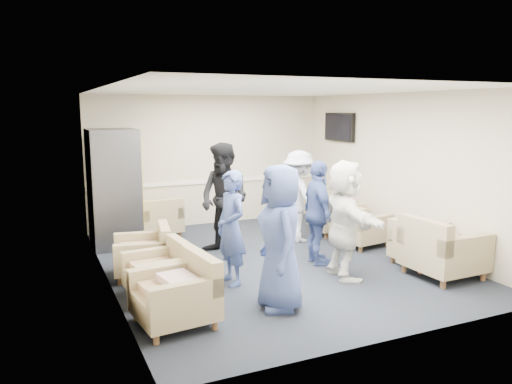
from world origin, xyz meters
name	(u,v)px	position (x,y,z in m)	size (l,w,h in m)	color
floor	(270,262)	(0.00, 0.00, 0.00)	(6.00, 6.00, 0.00)	black
ceiling	(271,90)	(0.00, 0.00, 2.70)	(6.00, 6.00, 0.00)	white
back_wall	(209,160)	(0.00, 3.00, 1.35)	(5.00, 0.02, 2.70)	beige
front_wall	(399,215)	(0.00, -3.00, 1.35)	(5.00, 0.02, 2.70)	beige
left_wall	(105,189)	(-2.50, 0.00, 1.35)	(0.02, 6.00, 2.70)	beige
right_wall	(398,170)	(2.50, 0.00, 1.35)	(0.02, 6.00, 2.70)	beige
chair_rail	(209,182)	(0.00, 2.98, 0.90)	(4.98, 0.04, 0.06)	white
tv	(339,127)	(2.44, 1.80, 2.05)	(0.10, 1.00, 0.58)	black
armchair_left_near	(179,296)	(-1.97, -1.69, 0.33)	(0.92, 0.92, 0.67)	#93815E
armchair_left_mid	(162,273)	(-1.94, -0.74, 0.30)	(0.82, 0.82, 0.61)	#93815E
armchair_left_far	(146,255)	(-1.95, 0.15, 0.31)	(0.91, 0.91, 0.63)	#93815E
armchair_right_near	(440,252)	(1.93, -1.67, 0.38)	(0.96, 0.96, 0.76)	#93815E
armchair_right_midnear	(419,247)	(2.01, -1.15, 0.30)	(0.77, 0.77, 0.61)	#93815E
armchair_right_midfar	(359,228)	(1.85, 0.21, 0.32)	(0.93, 0.93, 0.65)	#93815E
armchair_right_far	(333,216)	(1.92, 1.17, 0.35)	(0.98, 0.98, 0.70)	#93815E
armchair_corner	(159,220)	(-1.24, 2.35, 0.32)	(0.83, 0.83, 0.64)	#93815E
vending_machine	(114,188)	(-2.09, 2.04, 1.04)	(0.84, 0.98, 2.08)	#4F5057
backpack	(196,269)	(-1.40, -0.49, 0.22)	(0.28, 0.23, 0.43)	black
pillow	(178,281)	(-1.98, -1.70, 0.51)	(0.46, 0.35, 0.13)	beige
person_front_left	(280,238)	(-0.71, -1.74, 0.89)	(0.87, 0.56, 1.78)	#3B4E8E
person_mid_left	(231,228)	(-0.94, -0.69, 0.80)	(0.58, 0.38, 1.60)	#3B4E8E
person_back_left	(224,200)	(-0.53, 0.66, 0.94)	(0.91, 0.71, 1.88)	black
person_back_right	(299,196)	(1.04, 0.95, 0.84)	(1.08, 0.62, 1.68)	white
person_mid_right	(318,213)	(0.63, -0.39, 0.82)	(0.96, 0.40, 1.64)	#3B4E8E
person_front_right	(345,220)	(0.64, -1.11, 0.86)	(1.59, 0.51, 1.71)	white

